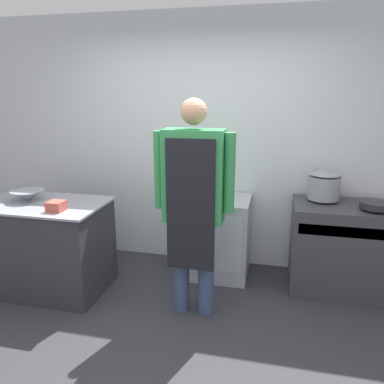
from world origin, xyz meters
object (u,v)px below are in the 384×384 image
object	(u,v)px
person_cook	(193,196)
stock_pot	(324,185)
stove	(344,248)
saute_pan	(375,205)
fridge_unit	(219,237)
plastic_tub	(56,206)
mixing_bowl	(28,196)

from	to	relation	value
person_cook	stock_pot	bearing A→B (deg)	36.70
stove	person_cook	size ratio (longest dim) A/B	0.54
person_cook	saute_pan	world-z (taller)	person_cook
fridge_unit	stock_pot	bearing A→B (deg)	3.34
stove	stock_pot	distance (m)	0.64
plastic_tub	stock_pot	world-z (taller)	stock_pot
plastic_tub	stock_pot	size ratio (longest dim) A/B	0.45
person_cook	mixing_bowl	size ratio (longest dim) A/B	5.89
plastic_tub	saute_pan	world-z (taller)	plastic_tub
fridge_unit	saute_pan	size ratio (longest dim) A/B	3.16
stock_pot	person_cook	bearing A→B (deg)	-143.30
person_cook	stock_pot	world-z (taller)	person_cook
saute_pan	person_cook	bearing A→B (deg)	-158.33
mixing_bowl	plastic_tub	distance (m)	0.50
fridge_unit	saute_pan	world-z (taller)	saute_pan
stove	plastic_tub	bearing A→B (deg)	-162.37
fridge_unit	saute_pan	xyz separation A→B (m)	(1.42, -0.16, 0.49)
fridge_unit	mixing_bowl	xyz separation A→B (m)	(-1.76, -0.64, 0.51)
saute_pan	fridge_unit	bearing A→B (deg)	173.63
mixing_bowl	stove	bearing A→B (deg)	11.08
stove	stock_pot	xyz separation A→B (m)	(-0.22, 0.11, 0.59)
fridge_unit	stove	bearing A→B (deg)	-2.41
stove	plastic_tub	distance (m)	2.71
fridge_unit	stock_pot	distance (m)	1.17
stove	mixing_bowl	distance (m)	3.08
person_cook	plastic_tub	distance (m)	1.23
plastic_tub	stove	bearing A→B (deg)	17.63
mixing_bowl	plastic_tub	bearing A→B (deg)	-26.74
stove	mixing_bowl	world-z (taller)	mixing_bowl
mixing_bowl	plastic_tub	world-z (taller)	mixing_bowl
stove	mixing_bowl	bearing A→B (deg)	-168.92
fridge_unit	plastic_tub	size ratio (longest dim) A/B	6.11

